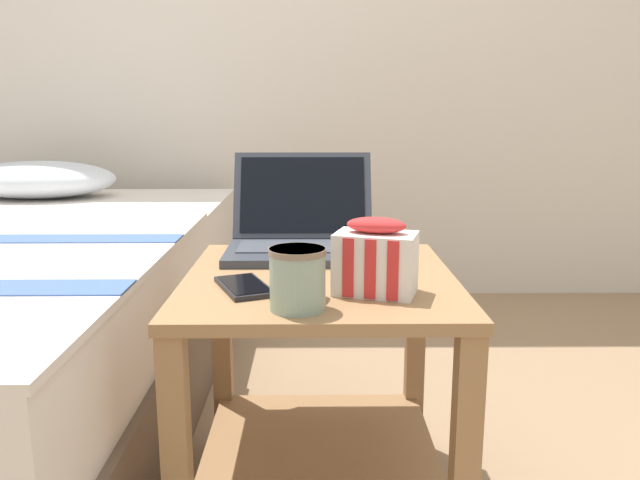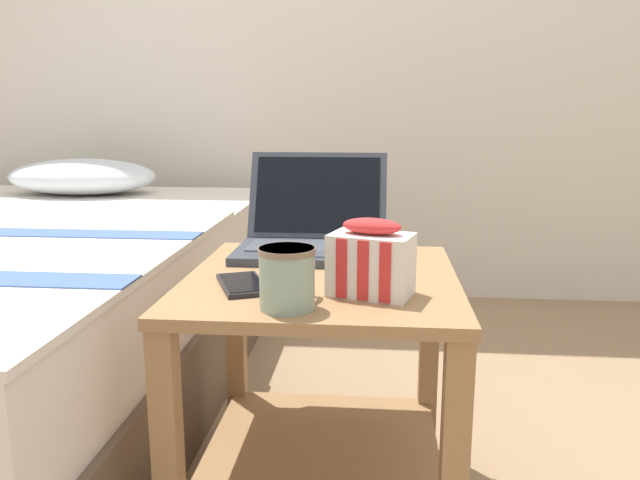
% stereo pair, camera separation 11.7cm
% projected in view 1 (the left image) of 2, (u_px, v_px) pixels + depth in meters
% --- Properties ---
extents(back_wall, '(8.00, 0.05, 2.50)m').
position_uv_depth(back_wall, '(316.00, 12.00, 2.67)').
color(back_wall, beige).
rests_on(back_wall, ground_plane).
extents(bedside_table, '(0.53, 0.57, 0.52)m').
position_uv_depth(bedside_table, '(320.00, 364.00, 1.26)').
color(bedside_table, '#997047').
rests_on(bedside_table, ground_plane).
extents(laptop, '(0.33, 0.31, 0.22)m').
position_uv_depth(laptop, '(302.00, 232.00, 1.42)').
color(laptop, '#333842').
rests_on(laptop, bedside_table).
extents(mug_front_left, '(0.09, 0.13, 0.10)m').
position_uv_depth(mug_front_left, '(298.00, 275.00, 1.01)').
color(mug_front_left, '#8CA593').
rests_on(mug_front_left, bedside_table).
extents(snack_bag, '(0.16, 0.13, 0.14)m').
position_uv_depth(snack_bag, '(376.00, 259.00, 1.09)').
color(snack_bag, white).
rests_on(snack_bag, bedside_table).
extents(cell_phone, '(0.13, 0.17, 0.01)m').
position_uv_depth(cell_phone, '(244.00, 286.00, 1.13)').
color(cell_phone, black).
rests_on(cell_phone, bedside_table).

